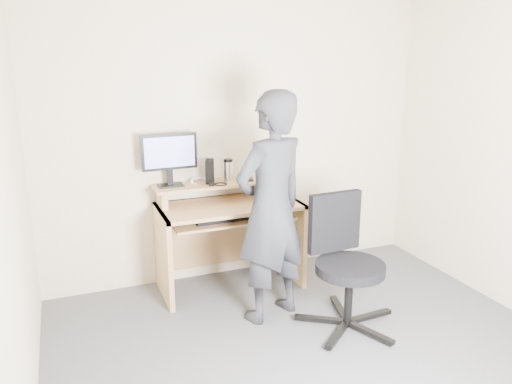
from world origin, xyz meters
TOP-DOWN VIEW (x-y plane):
  - ground at (0.00, 0.00)m, footprint 3.50×3.50m
  - back_wall at (0.00, 1.75)m, footprint 3.50×0.02m
  - desk at (-0.20, 1.53)m, footprint 1.20×0.60m
  - monitor at (-0.66, 1.62)m, footprint 0.46×0.13m
  - external_drive at (-0.32, 1.61)m, footprint 0.11×0.15m
  - travel_mug at (-0.15, 1.61)m, footprint 0.10×0.10m
  - smartphone at (0.03, 1.58)m, footprint 0.10×0.14m
  - charger at (-0.34, 1.50)m, footprint 0.05×0.05m
  - headphones at (-0.40, 1.66)m, footprint 0.17×0.17m
  - keyboard at (-0.30, 1.36)m, footprint 0.47×0.20m
  - mouse at (0.06, 1.35)m, footprint 0.10×0.07m
  - office_chair at (0.39, 0.54)m, footprint 0.74×0.77m
  - person at (-0.08, 0.85)m, footprint 0.74×0.60m

SIDE VIEW (x-z plane):
  - ground at x=0.00m, z-range 0.00..0.00m
  - office_chair at x=0.39m, z-range 0.04..1.01m
  - desk at x=-0.20m, z-range 0.09..1.00m
  - keyboard at x=-0.30m, z-range 0.65..0.68m
  - mouse at x=0.06m, z-range 0.75..0.79m
  - person at x=-0.08m, z-range 0.00..1.74m
  - smartphone at x=0.03m, z-range 0.91..0.92m
  - headphones at x=-0.40m, z-range 0.89..0.95m
  - charger at x=-0.34m, z-range 0.91..0.94m
  - travel_mug at x=-0.15m, z-range 0.91..1.08m
  - external_drive at x=-0.32m, z-range 0.91..1.11m
  - monitor at x=-0.66m, z-range 0.95..1.39m
  - back_wall at x=0.00m, z-range 0.00..2.50m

